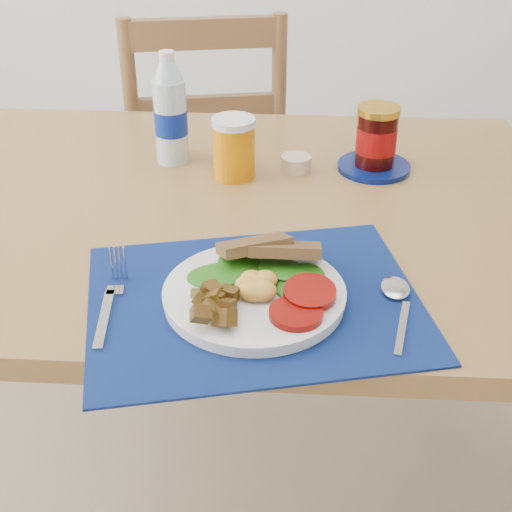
{
  "coord_description": "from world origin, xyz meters",
  "views": [
    {
      "loc": [
        0.22,
        -0.94,
        1.35
      ],
      "look_at": [
        0.16,
        -0.07,
        0.8
      ],
      "focal_mm": 50.0,
      "sensor_mm": 36.0,
      "label": 1
    }
  ],
  "objects_px": {
    "chair_far": "(205,143)",
    "jam_on_saucer": "(376,142)",
    "breakfast_plate": "(251,291)",
    "water_bottle": "(171,115)",
    "juice_glass": "(234,150)"
  },
  "relations": [
    {
      "from": "jam_on_saucer",
      "to": "breakfast_plate",
      "type": "bearing_deg",
      "value": -114.44
    },
    {
      "from": "water_bottle",
      "to": "breakfast_plate",
      "type": "bearing_deg",
      "value": -68.69
    },
    {
      "from": "chair_far",
      "to": "water_bottle",
      "type": "bearing_deg",
      "value": 79.53
    },
    {
      "from": "breakfast_plate",
      "to": "water_bottle",
      "type": "bearing_deg",
      "value": 97.19
    },
    {
      "from": "breakfast_plate",
      "to": "jam_on_saucer",
      "type": "bearing_deg",
      "value": 51.45
    },
    {
      "from": "breakfast_plate",
      "to": "water_bottle",
      "type": "xyz_separation_m",
      "value": [
        -0.19,
        0.49,
        0.08
      ]
    },
    {
      "from": "chair_far",
      "to": "juice_glass",
      "type": "bearing_deg",
      "value": 92.55
    },
    {
      "from": "jam_on_saucer",
      "to": "juice_glass",
      "type": "bearing_deg",
      "value": -169.89
    },
    {
      "from": "chair_far",
      "to": "jam_on_saucer",
      "type": "bearing_deg",
      "value": 117.68
    },
    {
      "from": "water_bottle",
      "to": "jam_on_saucer",
      "type": "xyz_separation_m",
      "value": [
        0.4,
        -0.02,
        -0.04
      ]
    },
    {
      "from": "juice_glass",
      "to": "jam_on_saucer",
      "type": "bearing_deg",
      "value": 10.11
    },
    {
      "from": "juice_glass",
      "to": "chair_far",
      "type": "bearing_deg",
      "value": 103.21
    },
    {
      "from": "chair_far",
      "to": "water_bottle",
      "type": "height_order",
      "value": "chair_far"
    },
    {
      "from": "jam_on_saucer",
      "to": "water_bottle",
      "type": "bearing_deg",
      "value": 177.53
    },
    {
      "from": "chair_far",
      "to": "jam_on_saucer",
      "type": "relative_size",
      "value": 8.01
    }
  ]
}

